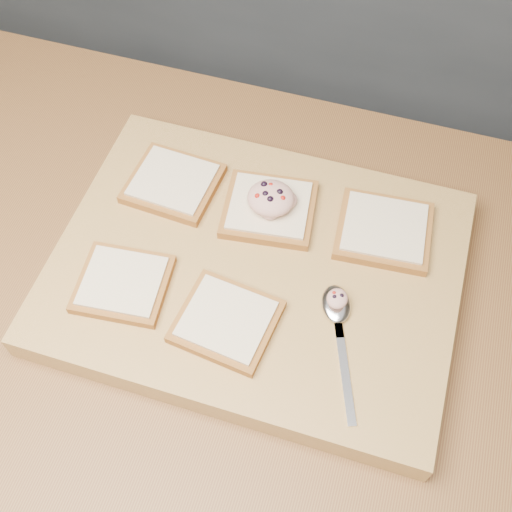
% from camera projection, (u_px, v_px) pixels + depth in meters
% --- Properties ---
extents(ground, '(4.00, 4.00, 0.00)m').
position_uv_depth(ground, '(247.00, 461.00, 1.66)').
color(ground, '#515459').
rests_on(ground, ground).
extents(island_counter, '(2.00, 0.80, 0.90)m').
position_uv_depth(island_counter, '(245.00, 400.00, 1.28)').
color(island_counter, slate).
rests_on(island_counter, ground).
extents(cutting_board, '(0.55, 0.42, 0.04)m').
position_uv_depth(cutting_board, '(256.00, 271.00, 0.90)').
color(cutting_board, tan).
rests_on(cutting_board, island_counter).
extents(bread_far_left, '(0.13, 0.12, 0.02)m').
position_uv_depth(bread_far_left, '(173.00, 183.00, 0.94)').
color(bread_far_left, '#976427').
rests_on(bread_far_left, cutting_board).
extents(bread_far_center, '(0.14, 0.13, 0.02)m').
position_uv_depth(bread_far_center, '(269.00, 208.00, 0.92)').
color(bread_far_center, '#976427').
rests_on(bread_far_center, cutting_board).
extents(bread_far_right, '(0.14, 0.13, 0.02)m').
position_uv_depth(bread_far_right, '(384.00, 230.00, 0.90)').
color(bread_far_right, '#976427').
rests_on(bread_far_right, cutting_board).
extents(bread_near_left, '(0.13, 0.12, 0.02)m').
position_uv_depth(bread_near_left, '(123.00, 283.00, 0.85)').
color(bread_near_left, '#976427').
rests_on(bread_near_left, cutting_board).
extents(bread_near_center, '(0.13, 0.12, 0.02)m').
position_uv_depth(bread_near_center, '(226.00, 321.00, 0.82)').
color(bread_near_center, '#976427').
rests_on(bread_near_center, cutting_board).
extents(tuna_salad_dollop, '(0.07, 0.06, 0.03)m').
position_uv_depth(tuna_salad_dollop, '(271.00, 198.00, 0.90)').
color(tuna_salad_dollop, '#DBA28C').
rests_on(tuna_salad_dollop, bread_far_center).
extents(spoon, '(0.09, 0.19, 0.01)m').
position_uv_depth(spoon, '(337.00, 314.00, 0.83)').
color(spoon, silver).
rests_on(spoon, cutting_board).
extents(spoon_salad, '(0.03, 0.03, 0.02)m').
position_uv_depth(spoon_salad, '(337.00, 299.00, 0.82)').
color(spoon_salad, '#DBA28C').
rests_on(spoon_salad, spoon).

